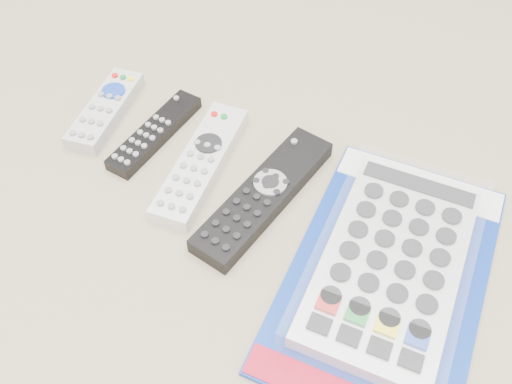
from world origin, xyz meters
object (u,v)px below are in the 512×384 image
at_px(remote_silver_dvd, 201,163).
at_px(jumbo_remote_packaged, 391,263).
at_px(remote_small_grey, 106,110).
at_px(remote_slim_black, 155,133).
at_px(remote_large_black, 264,195).

height_order(remote_silver_dvd, jumbo_remote_packaged, jumbo_remote_packaged).
distance_m(remote_small_grey, remote_slim_black, 0.09).
relative_size(remote_silver_dvd, jumbo_remote_packaged, 0.60).
height_order(remote_slim_black, jumbo_remote_packaged, jumbo_remote_packaged).
bearing_deg(jumbo_remote_packaged, remote_silver_dvd, 168.26).
relative_size(remote_small_grey, remote_silver_dvd, 0.76).
distance_m(remote_slim_black, jumbo_remote_packaged, 0.36).
distance_m(remote_small_grey, remote_silver_dvd, 0.17).
relative_size(remote_small_grey, remote_slim_black, 0.96).
bearing_deg(remote_large_black, jumbo_remote_packaged, -0.67).
height_order(remote_silver_dvd, remote_large_black, remote_large_black).
bearing_deg(remote_small_grey, remote_silver_dvd, -18.67).
bearing_deg(remote_small_grey, jumbo_remote_packaged, -18.62).
height_order(remote_small_grey, remote_large_black, remote_large_black).
relative_size(remote_small_grey, remote_large_black, 0.69).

